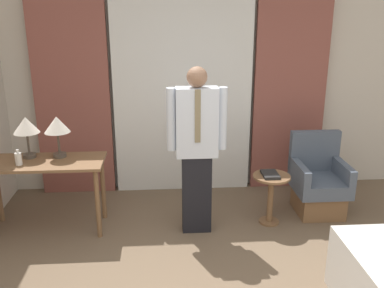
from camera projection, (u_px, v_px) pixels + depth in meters
name	position (u px, v px, depth m)	size (l,w,h in m)	color
wall_back	(182.00, 86.00, 5.41)	(10.00, 0.06, 2.70)	beige
curtain_sheer_center	(183.00, 92.00, 5.30)	(1.72, 0.06, 2.58)	white
curtain_drape_left	(72.00, 94.00, 5.21)	(0.91, 0.06, 2.58)	brown
curtain_drape_right	(290.00, 91.00, 5.40)	(0.91, 0.06, 2.58)	brown
desk	(43.00, 172.00, 4.46)	(1.27, 0.55, 0.78)	brown
table_lamp_left	(26.00, 127.00, 4.43)	(0.27, 0.27, 0.44)	#4C4238
table_lamp_right	(57.00, 126.00, 4.45)	(0.27, 0.27, 0.44)	#4C4238
bottle_near_edge	(18.00, 159.00, 4.30)	(0.07, 0.07, 0.16)	silver
person	(197.00, 145.00, 4.35)	(0.61, 0.21, 1.76)	black
armchair	(318.00, 184.00, 4.97)	(0.58, 0.61, 0.92)	brown
side_table	(271.00, 191.00, 4.68)	(0.41, 0.41, 0.57)	brown
book	(270.00, 174.00, 4.61)	(0.17, 0.24, 0.03)	black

